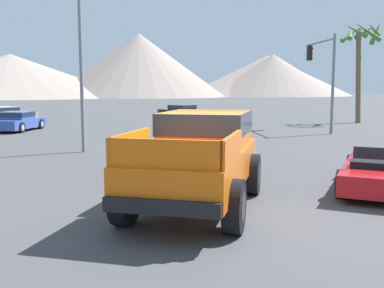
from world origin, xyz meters
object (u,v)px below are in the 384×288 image
at_px(parked_car_dark, 183,112).
at_px(parked_car_blue, 17,121).
at_px(traffic_light_main, 322,65).
at_px(parked_car_silver, 2,115).
at_px(street_lamp_post, 80,14).
at_px(red_convertible_car, 384,173).
at_px(palm_tree_tall, 361,47).
at_px(orange_pickup_truck, 200,153).

xyz_separation_m(parked_car_dark, parked_car_blue, (-10.56, -9.53, 0.01)).
distance_m(parked_car_dark, traffic_light_main, 13.94).
bearing_deg(parked_car_silver, parked_car_dark, 59.40).
height_order(parked_car_silver, street_lamp_post, street_lamp_post).
bearing_deg(parked_car_silver, red_convertible_car, -13.45).
height_order(parked_car_blue, palm_tree_tall, palm_tree_tall).
distance_m(parked_car_blue, street_lamp_post, 11.64).
relative_size(red_convertible_car, palm_tree_tall, 0.63).
relative_size(parked_car_blue, traffic_light_main, 0.81).
xyz_separation_m(parked_car_silver, street_lamp_post, (7.54, -14.48, 4.69)).
xyz_separation_m(orange_pickup_truck, traffic_light_main, (8.93, 15.74, 2.68)).
height_order(orange_pickup_truck, parked_car_dark, orange_pickup_truck).
distance_m(orange_pickup_truck, traffic_light_main, 18.29).
xyz_separation_m(parked_car_dark, traffic_light_main, (7.11, -11.55, 3.24)).
bearing_deg(orange_pickup_truck, palm_tree_tall, 76.25).
relative_size(parked_car_dark, parked_car_blue, 1.01).
bearing_deg(traffic_light_main, red_convertible_car, 164.10).
bearing_deg(parked_car_dark, traffic_light_main, 80.31).
distance_m(red_convertible_car, parked_car_dark, 26.57).
bearing_deg(street_lamp_post, parked_car_dark, 73.83).
height_order(parked_car_blue, parked_car_silver, parked_car_silver).
xyz_separation_m(traffic_light_main, palm_tree_tall, (5.10, 5.70, 1.54)).
bearing_deg(orange_pickup_truck, parked_car_blue, 135.65).
relative_size(orange_pickup_truck, parked_car_blue, 1.26).
bearing_deg(red_convertible_car, orange_pickup_truck, -139.50).
height_order(parked_car_dark, palm_tree_tall, palm_tree_tall).
height_order(orange_pickup_truck, parked_car_silver, orange_pickup_truck).
distance_m(parked_car_silver, traffic_light_main, 21.59).
bearing_deg(parked_car_dark, red_convertible_car, 54.90).
xyz_separation_m(red_convertible_car, street_lamp_post, (-8.34, 7.55, 4.89)).
distance_m(orange_pickup_truck, red_convertible_car, 4.82).
relative_size(red_convertible_car, street_lamp_post, 0.49).
bearing_deg(orange_pickup_truck, traffic_light_main, 79.88).
xyz_separation_m(orange_pickup_truck, parked_car_silver, (-11.19, 22.90, -0.52)).
height_order(orange_pickup_truck, street_lamp_post, street_lamp_post).
bearing_deg(traffic_light_main, parked_car_silver, 70.40).
height_order(red_convertible_car, street_lamp_post, street_lamp_post).
distance_m(parked_car_blue, traffic_light_main, 18.07).
bearing_deg(red_convertible_car, street_lamp_post, 167.87).
xyz_separation_m(parked_car_silver, traffic_light_main, (20.11, -7.16, 3.20)).
bearing_deg(parked_car_blue, red_convertible_car, -40.05).
height_order(red_convertible_car, parked_car_silver, parked_car_silver).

